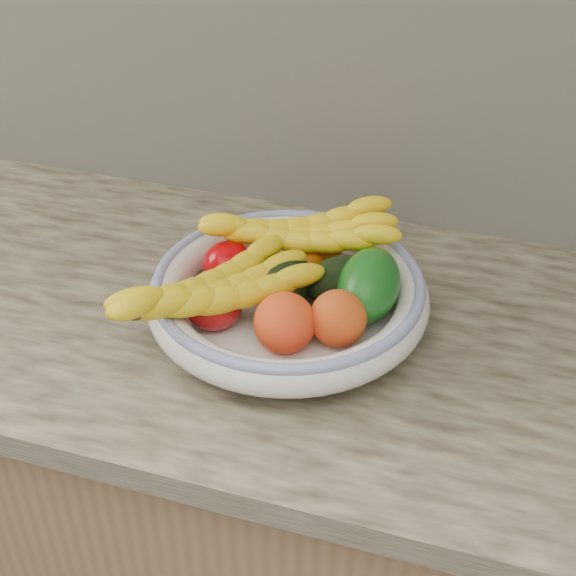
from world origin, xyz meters
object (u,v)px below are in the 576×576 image
at_px(fruit_bowl, 288,295).
at_px(banana_bunch_back, 298,237).
at_px(green_mango, 369,285).
at_px(banana_bunch_front, 214,295).

xyz_separation_m(fruit_bowl, banana_bunch_back, (-0.01, 0.09, 0.04)).
distance_m(fruit_bowl, green_mango, 0.11).
xyz_separation_m(green_mango, banana_bunch_front, (-0.19, -0.09, 0.01)).
height_order(fruit_bowl, banana_bunch_back, banana_bunch_back).
distance_m(fruit_bowl, banana_bunch_front, 0.11).
relative_size(green_mango, banana_bunch_back, 0.43).
bearing_deg(fruit_bowl, banana_bunch_back, 97.44).
height_order(fruit_bowl, banana_bunch_front, banana_bunch_front).
distance_m(green_mango, banana_bunch_front, 0.21).
relative_size(green_mango, banana_bunch_front, 0.42).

